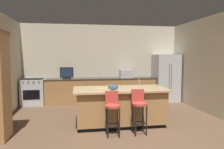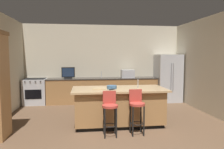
% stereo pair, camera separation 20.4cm
% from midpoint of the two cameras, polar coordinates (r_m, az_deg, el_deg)
% --- Properties ---
extents(wall_back, '(6.38, 0.12, 2.90)m').
position_cam_midpoint_polar(wall_back, '(8.16, -1.66, 3.09)').
color(wall_back, beige).
rests_on(wall_back, ground_plane).
extents(wall_right, '(0.12, 5.39, 2.90)m').
position_cam_midpoint_polar(wall_right, '(6.79, 26.70, 2.15)').
color(wall_right, beige).
rests_on(wall_right, ground_plane).
extents(counter_back, '(4.06, 0.62, 0.91)m').
position_cam_midpoint_polar(counter_back, '(7.88, -1.75, -4.26)').
color(counter_back, '#9E7042').
rests_on(counter_back, ground_plane).
extents(kitchen_island, '(2.31, 1.07, 0.93)m').
position_cam_midpoint_polar(kitchen_island, '(5.34, 3.00, -8.57)').
color(kitchen_island, black).
rests_on(kitchen_island, ground_plane).
extents(refrigerator, '(0.89, 0.82, 1.78)m').
position_cam_midpoint_polar(refrigerator, '(8.34, 15.56, -0.91)').
color(refrigerator, '#B7BABF').
rests_on(refrigerator, ground_plane).
extents(range_oven, '(0.79, 0.63, 0.93)m').
position_cam_midpoint_polar(range_oven, '(8.02, -19.39, -4.34)').
color(range_oven, '#B7BABF').
rests_on(range_oven, ground_plane).
extents(microwave, '(0.48, 0.36, 0.30)m').
position_cam_midpoint_polar(microwave, '(7.95, 4.97, 0.19)').
color(microwave, '#B7BABF').
rests_on(microwave, counter_back).
extents(tv_monitor, '(0.47, 0.16, 0.41)m').
position_cam_midpoint_polar(tv_monitor, '(7.73, -11.03, 0.30)').
color(tv_monitor, black).
rests_on(tv_monitor, counter_back).
extents(sink_faucet_back, '(0.02, 0.02, 0.24)m').
position_cam_midpoint_polar(sink_faucet_back, '(7.90, -2.14, -0.03)').
color(sink_faucet_back, '#B2B2B7').
rests_on(sink_faucet_back, counter_back).
extents(sink_faucet_island, '(0.02, 0.02, 0.22)m').
position_cam_midpoint_polar(sink_faucet_island, '(5.34, 8.14, -2.45)').
color(sink_faucet_island, '#B2B2B7').
rests_on(sink_faucet_island, kitchen_island).
extents(bar_stool_left, '(0.34, 0.34, 0.97)m').
position_cam_midpoint_polar(bar_stool_left, '(4.61, 0.70, -9.45)').
color(bar_stool_left, '#B23D33').
rests_on(bar_stool_left, ground_plane).
extents(bar_stool_right, '(0.34, 0.34, 0.98)m').
position_cam_midpoint_polar(bar_stool_right, '(4.75, 7.94, -8.89)').
color(bar_stool_right, '#B23D33').
rests_on(bar_stool_right, ground_plane).
extents(fruit_bowl, '(0.24, 0.24, 0.08)m').
position_cam_midpoint_polar(fruit_bowl, '(5.17, 1.07, -3.43)').
color(fruit_bowl, '#3F668C').
rests_on(fruit_bowl, kitchen_island).
extents(tv_remote, '(0.15, 0.15, 0.02)m').
position_cam_midpoint_polar(tv_remote, '(5.00, 1.14, -4.07)').
color(tv_remote, black).
rests_on(tv_remote, kitchen_island).
extents(cutting_board, '(0.32, 0.27, 0.02)m').
position_cam_midpoint_polar(cutting_board, '(5.17, -2.36, -3.79)').
color(cutting_board, tan).
rests_on(cutting_board, kitchen_island).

